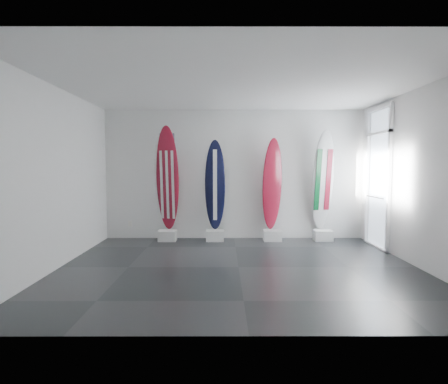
{
  "coord_description": "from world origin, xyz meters",
  "views": [
    {
      "loc": [
        -0.26,
        -6.02,
        1.69
      ],
      "look_at": [
        -0.24,
        1.4,
        1.17
      ],
      "focal_mm": 29.24,
      "sensor_mm": 36.0,
      "label": 1
    }
  ],
  "objects_px": {
    "surfboard_usa": "(168,178)",
    "surfboard_italy": "(323,180)",
    "surfboard_swiss": "(272,184)",
    "surfboard_navy": "(215,185)"
  },
  "relations": [
    {
      "from": "surfboard_navy",
      "to": "surfboard_swiss",
      "type": "relative_size",
      "value": 0.98
    },
    {
      "from": "surfboard_usa",
      "to": "surfboard_italy",
      "type": "xyz_separation_m",
      "value": [
        3.54,
        0.0,
        -0.05
      ]
    },
    {
      "from": "surfboard_usa",
      "to": "surfboard_italy",
      "type": "distance_m",
      "value": 3.54
    },
    {
      "from": "surfboard_usa",
      "to": "surfboard_italy",
      "type": "relative_size",
      "value": 1.03
    },
    {
      "from": "surfboard_navy",
      "to": "surfboard_swiss",
      "type": "height_order",
      "value": "surfboard_swiss"
    },
    {
      "from": "surfboard_swiss",
      "to": "surfboard_italy",
      "type": "distance_m",
      "value": 1.16
    },
    {
      "from": "surfboard_usa",
      "to": "surfboard_navy",
      "type": "height_order",
      "value": "surfboard_usa"
    },
    {
      "from": "surfboard_swiss",
      "to": "surfboard_navy",
      "type": "bearing_deg",
      "value": 163.47
    },
    {
      "from": "surfboard_navy",
      "to": "surfboard_usa",
      "type": "bearing_deg",
      "value": -179.84
    },
    {
      "from": "surfboard_usa",
      "to": "surfboard_italy",
      "type": "height_order",
      "value": "surfboard_usa"
    }
  ]
}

